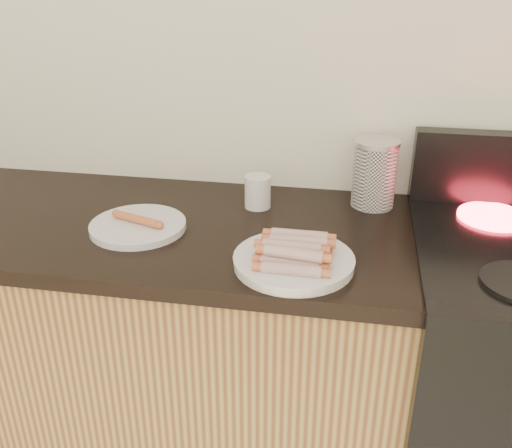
% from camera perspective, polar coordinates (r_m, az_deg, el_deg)
% --- Properties ---
extents(wall_back, '(4.00, 0.04, 2.60)m').
position_cam_1_polar(wall_back, '(1.65, 1.92, 16.90)').
color(wall_back, silver).
rests_on(wall_back, ground).
extents(cabinet_base, '(2.20, 0.59, 0.86)m').
position_cam_1_polar(cabinet_base, '(1.95, -21.17, -11.38)').
color(cabinet_base, '#A68043').
rests_on(cabinet_base, floor).
extents(counter_slab, '(2.20, 0.62, 0.04)m').
position_cam_1_polar(counter_slab, '(1.73, -23.48, 0.70)').
color(counter_slab, black).
rests_on(counter_slab, cabinet_base).
extents(burner_far_left, '(0.18, 0.18, 0.01)m').
position_cam_1_polar(burner_far_left, '(1.63, 22.60, 0.69)').
color(burner_far_left, '#FF1E2D').
rests_on(burner_far_left, stove).
extents(main_plate, '(0.29, 0.29, 0.02)m').
position_cam_1_polar(main_plate, '(1.30, 3.79, -3.85)').
color(main_plate, white).
rests_on(main_plate, counter_slab).
extents(side_plate, '(0.31, 0.31, 0.02)m').
position_cam_1_polar(side_plate, '(1.50, -11.72, -0.20)').
color(side_plate, white).
rests_on(side_plate, counter_slab).
extents(hotdog_pile, '(0.13, 0.19, 0.05)m').
position_cam_1_polar(hotdog_pile, '(1.29, 3.83, -2.59)').
color(hotdog_pile, maroon).
rests_on(hotdog_pile, main_plate).
extents(plain_sausages, '(0.14, 0.07, 0.02)m').
position_cam_1_polar(plain_sausages, '(1.49, -11.79, 0.48)').
color(plain_sausages, '#AF5F2F').
rests_on(plain_sausages, side_plate).
extents(canister, '(0.12, 0.12, 0.19)m').
position_cam_1_polar(canister, '(1.61, 11.78, 4.98)').
color(canister, silver).
rests_on(canister, counter_slab).
extents(mug, '(0.07, 0.07, 0.09)m').
position_cam_1_polar(mug, '(1.58, 0.17, 3.25)').
color(mug, silver).
rests_on(mug, counter_slab).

